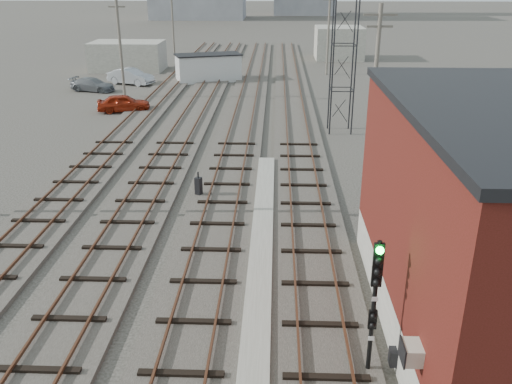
# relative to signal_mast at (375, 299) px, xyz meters

# --- Properties ---
(ground) EXTENTS (320.00, 320.00, 0.00)m
(ground) POSITION_rel_signal_mast_xyz_m (-3.70, 50.15, -2.49)
(ground) COLOR #282621
(ground) RESTS_ON ground
(track_right) EXTENTS (3.20, 90.00, 0.39)m
(track_right) POSITION_rel_signal_mast_xyz_m (-1.20, 29.15, -2.38)
(track_right) COLOR #332D28
(track_right) RESTS_ON ground
(track_mid_right) EXTENTS (3.20, 90.00, 0.39)m
(track_mid_right) POSITION_rel_signal_mast_xyz_m (-5.20, 29.15, -2.38)
(track_mid_right) COLOR #332D28
(track_mid_right) RESTS_ON ground
(track_mid_left) EXTENTS (3.20, 90.00, 0.39)m
(track_mid_left) POSITION_rel_signal_mast_xyz_m (-9.20, 29.15, -2.38)
(track_mid_left) COLOR #332D28
(track_mid_left) RESTS_ON ground
(track_left) EXTENTS (3.20, 90.00, 0.39)m
(track_left) POSITION_rel_signal_mast_xyz_m (-13.20, 29.15, -2.38)
(track_left) COLOR #332D28
(track_left) RESTS_ON ground
(platform_curb) EXTENTS (0.90, 28.00, 0.26)m
(platform_curb) POSITION_rel_signal_mast_xyz_m (-3.20, 4.15, -2.36)
(platform_curb) COLOR gray
(platform_curb) RESTS_ON ground
(brick_building) EXTENTS (6.54, 12.20, 7.22)m
(brick_building) POSITION_rel_signal_mast_xyz_m (3.80, 2.15, 1.14)
(brick_building) COLOR gray
(brick_building) RESTS_ON ground
(lattice_tower) EXTENTS (1.60, 1.60, 15.00)m
(lattice_tower) POSITION_rel_signal_mast_xyz_m (1.80, 25.15, 5.01)
(lattice_tower) COLOR black
(lattice_tower) RESTS_ON ground
(utility_pole_left_b) EXTENTS (1.80, 0.24, 9.00)m
(utility_pole_left_b) POSITION_rel_signal_mast_xyz_m (-16.20, 35.15, 2.31)
(utility_pole_left_b) COLOR #595147
(utility_pole_left_b) RESTS_ON ground
(utility_pole_left_c) EXTENTS (1.80, 0.24, 9.00)m
(utility_pole_left_c) POSITION_rel_signal_mast_xyz_m (-16.20, 60.15, 2.31)
(utility_pole_left_c) COLOR #595147
(utility_pole_left_c) RESTS_ON ground
(utility_pole_right_a) EXTENTS (1.80, 0.24, 9.00)m
(utility_pole_right_a) POSITION_rel_signal_mast_xyz_m (2.80, 18.15, 2.31)
(utility_pole_right_a) COLOR #595147
(utility_pole_right_a) RESTS_ON ground
(utility_pole_right_b) EXTENTS (1.80, 0.24, 9.00)m
(utility_pole_right_b) POSITION_rel_signal_mast_xyz_m (2.80, 48.15, 2.31)
(utility_pole_right_b) COLOR #595147
(utility_pole_right_b) RESTS_ON ground
(shed_left) EXTENTS (8.00, 5.00, 3.20)m
(shed_left) POSITION_rel_signal_mast_xyz_m (-19.70, 50.15, -0.89)
(shed_left) COLOR gray
(shed_left) RESTS_ON ground
(shed_right) EXTENTS (6.00, 6.00, 4.00)m
(shed_right) POSITION_rel_signal_mast_xyz_m (5.30, 60.15, -0.49)
(shed_right) COLOR gray
(shed_right) RESTS_ON ground
(signal_mast) EXTENTS (0.40, 0.41, 4.19)m
(signal_mast) POSITION_rel_signal_mast_xyz_m (0.00, 0.00, 0.00)
(signal_mast) COLOR gray
(signal_mast) RESTS_ON ground
(switch_stand) EXTENTS (0.39, 0.39, 1.27)m
(switch_stand) POSITION_rel_signal_mast_xyz_m (-6.49, 12.63, -1.89)
(switch_stand) COLOR black
(switch_stand) RESTS_ON ground
(site_trailer) EXTENTS (7.18, 4.88, 2.78)m
(site_trailer) POSITION_rel_signal_mast_xyz_m (-9.71, 43.75, -1.08)
(site_trailer) COLOR silver
(site_trailer) RESTS_ON ground
(car_red) EXTENTS (4.42, 2.59, 1.41)m
(car_red) POSITION_rel_signal_mast_xyz_m (-15.00, 30.40, -1.78)
(car_red) COLOR maroon
(car_red) RESTS_ON ground
(car_silver) EXTENTS (5.06, 3.32, 1.58)m
(car_silver) POSITION_rel_signal_mast_xyz_m (-17.31, 41.80, -1.70)
(car_silver) COLOR #A2A5A9
(car_silver) RESTS_ON ground
(car_grey) EXTENTS (4.59, 2.74, 1.25)m
(car_grey) POSITION_rel_signal_mast_xyz_m (-20.11, 38.35, -1.86)
(car_grey) COLOR slate
(car_grey) RESTS_ON ground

